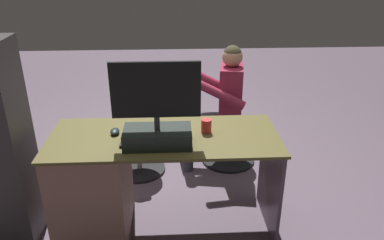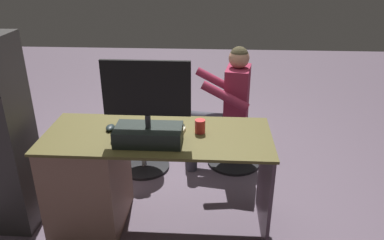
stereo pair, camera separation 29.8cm
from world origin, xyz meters
name	(u,v)px [view 1 (the left image)]	position (x,y,z in m)	size (l,w,h in m)	color
ground_plane	(168,190)	(0.00, 0.00, 0.00)	(10.00, 10.00, 0.00)	#5F4F5F
desk	(106,182)	(0.42, 0.44, 0.39)	(1.55, 0.64, 0.74)	brown
monitor	(157,122)	(0.04, 0.56, 0.90)	(0.55, 0.23, 0.55)	#1F2824
keyboard	(159,131)	(0.03, 0.38, 0.75)	(0.42, 0.14, 0.02)	black
computer_mouse	(115,131)	(0.33, 0.39, 0.76)	(0.06, 0.10, 0.04)	#202B2D
cup	(206,126)	(-0.29, 0.40, 0.79)	(0.07, 0.07, 0.09)	red
tv_remote	(125,142)	(0.25, 0.53, 0.75)	(0.04, 0.15, 0.02)	black
notebook_binder	(172,138)	(-0.06, 0.49, 0.76)	(0.22, 0.30, 0.02)	beige
office_chair_teddy	(138,147)	(0.26, -0.33, 0.24)	(0.47, 0.47, 0.42)	black
teddy_bear	(136,113)	(0.26, -0.35, 0.58)	(0.24, 0.24, 0.35)	#967652
visitor_chair	(229,138)	(-0.59, -0.47, 0.24)	(0.51, 0.51, 0.42)	black
person	(221,99)	(-0.50, -0.46, 0.65)	(0.60, 0.53, 1.14)	#972843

